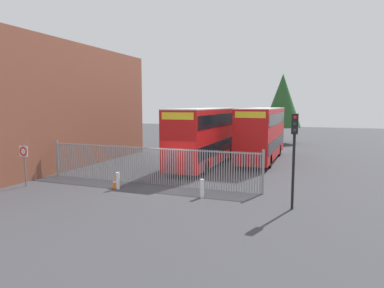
% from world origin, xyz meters
% --- Properties ---
extents(ground_plane, '(100.00, 100.00, 0.00)m').
position_xyz_m(ground_plane, '(0.00, 8.00, 0.00)').
color(ground_plane, '#3D3D42').
extents(depot_building_brick, '(6.98, 21.15, 9.18)m').
position_xyz_m(depot_building_brick, '(-11.97, 1.78, 4.59)').
color(depot_building_brick, brown).
rests_on(depot_building_brick, ground).
extents(palisade_fence, '(13.69, 0.14, 2.35)m').
position_xyz_m(palisade_fence, '(-1.29, 0.00, 1.18)').
color(palisade_fence, gray).
rests_on(palisade_fence, ground).
extents(double_decker_bus_near_gate, '(2.54, 10.81, 4.42)m').
position_xyz_m(double_decker_bus_near_gate, '(-0.01, 6.88, 2.42)').
color(double_decker_bus_near_gate, red).
rests_on(double_decker_bus_near_gate, ground).
extents(double_decker_bus_behind_fence_left, '(2.54, 10.81, 4.42)m').
position_xyz_m(double_decker_bus_behind_fence_left, '(3.66, 11.03, 2.42)').
color(double_decker_bus_behind_fence_left, red).
rests_on(double_decker_bus_behind_fence_left, ground).
extents(bollard_near_left, '(0.20, 0.20, 0.95)m').
position_xyz_m(bollard_near_left, '(-2.24, -1.79, 0.47)').
color(bollard_near_left, silver).
rests_on(bollard_near_left, ground).
extents(bollard_center_front, '(0.20, 0.20, 0.95)m').
position_xyz_m(bollard_center_front, '(2.72, -1.78, 0.47)').
color(bollard_center_front, silver).
rests_on(bollard_center_front, ground).
extents(traffic_cone_by_gate, '(0.34, 0.34, 0.59)m').
position_xyz_m(traffic_cone_by_gate, '(-2.55, -1.62, 0.29)').
color(traffic_cone_by_gate, orange).
rests_on(traffic_cone_by_gate, ground).
extents(speed_limit_sign_post, '(0.60, 0.14, 2.40)m').
position_xyz_m(speed_limit_sign_post, '(-7.55, -3.16, 1.78)').
color(speed_limit_sign_post, slate).
rests_on(speed_limit_sign_post, ground).
extents(traffic_light_kerbside, '(0.28, 0.33, 4.30)m').
position_xyz_m(traffic_light_kerbside, '(7.14, -2.15, 2.99)').
color(traffic_light_kerbside, black).
rests_on(traffic_light_kerbside, ground).
extents(tree_tall_back, '(4.47, 4.47, 8.37)m').
position_xyz_m(tree_tall_back, '(3.88, 24.62, 5.17)').
color(tree_tall_back, '#4C3823').
rests_on(tree_tall_back, ground).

